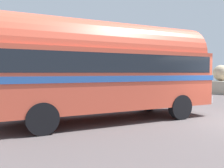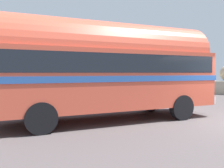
{
  "view_description": "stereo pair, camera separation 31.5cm",
  "coord_description": "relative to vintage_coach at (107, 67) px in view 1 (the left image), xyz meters",
  "views": [
    {
      "loc": [
        2.41,
        -9.28,
        1.84
      ],
      "look_at": [
        -3.41,
        -3.23,
        1.43
      ],
      "focal_mm": 37.8,
      "sensor_mm": 36.0,
      "label": 1
    },
    {
      "loc": [
        2.63,
        -9.06,
        1.84
      ],
      "look_at": [
        -3.41,
        -3.23,
        1.43
      ],
      "focal_mm": 37.8,
      "sensor_mm": 36.0,
      "label": 2
    }
  ],
  "objects": [
    {
      "name": "second_coach",
      "position": [
        -4.87,
        1.04,
        0.0
      ],
      "size": [
        5.92,
        8.76,
        3.7
      ],
      "rotation": [
        0.0,
        0.0,
        -0.45
      ],
      "color": "black",
      "rests_on": "ground"
    },
    {
      "name": "vintage_coach",
      "position": [
        0.0,
        0.0,
        0.0
      ],
      "size": [
        5.19,
        8.88,
        3.7
      ],
      "rotation": [
        0.0,
        0.0,
        -0.35
      ],
      "color": "black",
      "rests_on": "ground"
    }
  ]
}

